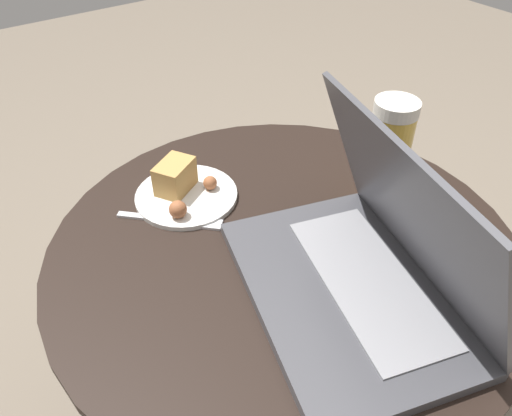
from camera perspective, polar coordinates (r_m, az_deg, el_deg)
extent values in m
cylinder|color=#9E9EA3|center=(1.02, 2.65, -15.62)|extent=(0.06, 0.06, 0.53)
cylinder|color=black|center=(0.81, 3.22, -4.52)|extent=(0.76, 0.76, 0.02)
cube|color=#47474C|center=(0.73, 9.91, -9.42)|extent=(0.43, 0.35, 0.02)
cube|color=gray|center=(0.74, 12.66, -8.06)|extent=(0.32, 0.20, 0.00)
cube|color=#47474C|center=(0.68, 17.20, -0.35)|extent=(0.39, 0.20, 0.24)
cube|color=silver|center=(0.68, 16.99, -0.47)|extent=(0.36, 0.18, 0.21)
cylinder|color=gold|center=(0.88, 14.92, 5.59)|extent=(0.07, 0.07, 0.16)
cylinder|color=white|center=(0.83, 15.99, 10.88)|extent=(0.07, 0.07, 0.02)
cylinder|color=silver|center=(0.90, -7.95, 1.41)|extent=(0.18, 0.18, 0.01)
cube|color=tan|center=(0.89, -9.24, 3.59)|extent=(0.08, 0.09, 0.05)
sphere|color=#9E5B38|center=(0.84, -8.91, -0.15)|extent=(0.03, 0.03, 0.03)
sphere|color=#9E5B38|center=(0.90, -5.27, 2.89)|extent=(0.02, 0.02, 0.02)
cube|color=silver|center=(0.86, -11.60, -1.13)|extent=(0.10, 0.10, 0.00)
cube|color=silver|center=(0.84, -5.75, -1.79)|extent=(0.06, 0.06, 0.00)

